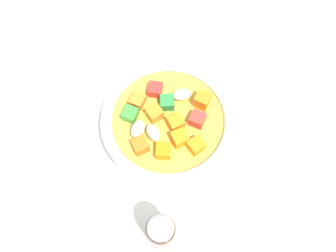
% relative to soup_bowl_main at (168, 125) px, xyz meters
% --- Properties ---
extents(ground_plane, '(1.40, 1.40, 0.02)m').
position_rel_soup_bowl_main_xyz_m(ground_plane, '(0.00, -0.00, -0.04)').
color(ground_plane, silver).
extents(soup_bowl_main, '(0.17, 0.17, 0.07)m').
position_rel_soup_bowl_main_xyz_m(soup_bowl_main, '(0.00, 0.00, 0.00)').
color(soup_bowl_main, white).
rests_on(soup_bowl_main, ground_plane).
extents(spoon, '(0.20, 0.04, 0.01)m').
position_rel_soup_bowl_main_xyz_m(spoon, '(0.11, 0.12, -0.03)').
color(spoon, silver).
rests_on(spoon, ground_plane).
extents(pepper_shaker, '(0.03, 0.03, 0.09)m').
position_rel_soup_bowl_main_xyz_m(pepper_shaker, '(-0.08, 0.11, 0.02)').
color(pepper_shaker, '#4C3828').
rests_on(pepper_shaker, ground_plane).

